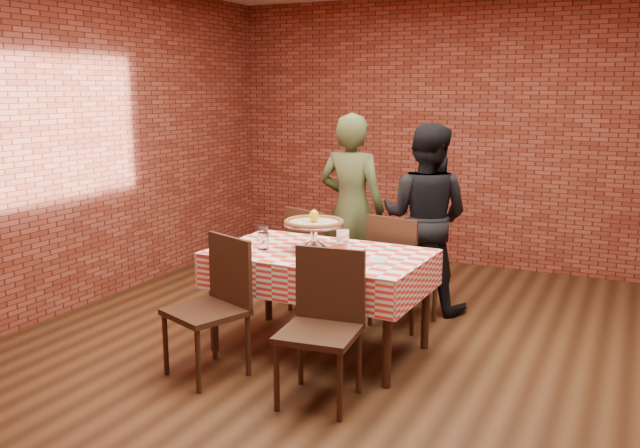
{
  "coord_description": "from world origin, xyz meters",
  "views": [
    {
      "loc": [
        1.69,
        -4.27,
        1.93
      ],
      "look_at": [
        -0.43,
        0.15,
        0.94
      ],
      "focal_mm": 37.82,
      "sensor_mm": 36.0,
      "label": 1
    }
  ],
  "objects_px": {
    "condiment_caddy": "(343,237)",
    "chair_far_left": "(321,259)",
    "diner_black": "(425,218)",
    "pizza_stand": "(314,237)",
    "pizza": "(314,223)",
    "water_glass_right": "(263,234)",
    "chair_near_right": "(319,330)",
    "water_glass_left": "(263,241)",
    "diner_olive": "(351,209)",
    "chair_near_left": "(205,309)",
    "table": "(320,301)",
    "chair_far_right": "(403,269)"
  },
  "relations": [
    {
      "from": "chair_far_left",
      "to": "chair_far_right",
      "type": "height_order",
      "value": "chair_far_right"
    },
    {
      "from": "pizza",
      "to": "chair_far_right",
      "type": "relative_size",
      "value": 0.47
    },
    {
      "from": "chair_near_right",
      "to": "chair_far_left",
      "type": "height_order",
      "value": "chair_near_right"
    },
    {
      "from": "pizza",
      "to": "chair_near_left",
      "type": "xyz_separation_m",
      "value": [
        -0.44,
        -0.76,
        -0.49
      ]
    },
    {
      "from": "water_glass_left",
      "to": "diner_olive",
      "type": "distance_m",
      "value": 1.34
    },
    {
      "from": "chair_near_right",
      "to": "pizza_stand",
      "type": "bearing_deg",
      "value": 111.95
    },
    {
      "from": "water_glass_left",
      "to": "pizza",
      "type": "bearing_deg",
      "value": 20.47
    },
    {
      "from": "water_glass_left",
      "to": "diner_black",
      "type": "xyz_separation_m",
      "value": [
        0.81,
        1.4,
        -0.0
      ]
    },
    {
      "from": "chair_near_left",
      "to": "chair_near_right",
      "type": "relative_size",
      "value": 1.0
    },
    {
      "from": "diner_black",
      "to": "pizza_stand",
      "type": "bearing_deg",
      "value": 71.23
    },
    {
      "from": "table",
      "to": "condiment_caddy",
      "type": "xyz_separation_m",
      "value": [
        0.07,
        0.26,
        0.45
      ]
    },
    {
      "from": "water_glass_right",
      "to": "chair_far_right",
      "type": "relative_size",
      "value": 0.13
    },
    {
      "from": "table",
      "to": "water_glass_right",
      "type": "height_order",
      "value": "water_glass_right"
    },
    {
      "from": "chair_near_right",
      "to": "chair_far_left",
      "type": "relative_size",
      "value": 1.02
    },
    {
      "from": "water_glass_left",
      "to": "chair_near_right",
      "type": "xyz_separation_m",
      "value": [
        0.77,
        -0.66,
        -0.35
      ]
    },
    {
      "from": "condiment_caddy",
      "to": "chair_near_left",
      "type": "height_order",
      "value": "chair_near_left"
    },
    {
      "from": "pizza",
      "to": "chair_far_left",
      "type": "bearing_deg",
      "value": 112.25
    },
    {
      "from": "table",
      "to": "pizza_stand",
      "type": "bearing_deg",
      "value": 171.65
    },
    {
      "from": "diner_black",
      "to": "chair_far_left",
      "type": "bearing_deg",
      "value": 30.77
    },
    {
      "from": "chair_near_left",
      "to": "diner_black",
      "type": "distance_m",
      "value": 2.24
    },
    {
      "from": "water_glass_left",
      "to": "water_glass_right",
      "type": "xyz_separation_m",
      "value": [
        -0.13,
        0.22,
        0.0
      ]
    },
    {
      "from": "water_glass_left",
      "to": "diner_black",
      "type": "height_order",
      "value": "diner_black"
    },
    {
      "from": "water_glass_left",
      "to": "diner_olive",
      "type": "bearing_deg",
      "value": 84.02
    },
    {
      "from": "water_glass_left",
      "to": "condiment_caddy",
      "type": "bearing_deg",
      "value": 39.17
    },
    {
      "from": "condiment_caddy",
      "to": "water_glass_left",
      "type": "bearing_deg",
      "value": -163.77
    },
    {
      "from": "chair_far_left",
      "to": "diner_black",
      "type": "height_order",
      "value": "diner_black"
    },
    {
      "from": "condiment_caddy",
      "to": "chair_far_left",
      "type": "xyz_separation_m",
      "value": [
        -0.45,
        0.56,
        -0.36
      ]
    },
    {
      "from": "condiment_caddy",
      "to": "chair_near_right",
      "type": "bearing_deg",
      "value": -96.85
    },
    {
      "from": "table",
      "to": "diner_olive",
      "type": "distance_m",
      "value": 1.33
    },
    {
      "from": "pizza",
      "to": "water_glass_left",
      "type": "distance_m",
      "value": 0.4
    },
    {
      "from": "condiment_caddy",
      "to": "chair_far_left",
      "type": "bearing_deg",
      "value": 105.9
    },
    {
      "from": "chair_near_right",
      "to": "chair_far_right",
      "type": "height_order",
      "value": "chair_near_right"
    },
    {
      "from": "table",
      "to": "water_glass_right",
      "type": "distance_m",
      "value": 0.7
    },
    {
      "from": "condiment_caddy",
      "to": "diner_black",
      "type": "distance_m",
      "value": 1.07
    },
    {
      "from": "diner_olive",
      "to": "diner_black",
      "type": "height_order",
      "value": "diner_olive"
    },
    {
      "from": "chair_far_left",
      "to": "water_glass_left",
      "type": "bearing_deg",
      "value": 106.84
    },
    {
      "from": "water_glass_right",
      "to": "chair_near_right",
      "type": "xyz_separation_m",
      "value": [
        0.9,
        -0.88,
        -0.35
      ]
    },
    {
      "from": "pizza_stand",
      "to": "water_glass_left",
      "type": "bearing_deg",
      "value": -159.53
    },
    {
      "from": "water_glass_left",
      "to": "chair_near_left",
      "type": "bearing_deg",
      "value": -98.18
    },
    {
      "from": "chair_near_right",
      "to": "chair_far_left",
      "type": "distance_m",
      "value": 1.77
    },
    {
      "from": "water_glass_right",
      "to": "chair_near_left",
      "type": "relative_size",
      "value": 0.13
    },
    {
      "from": "pizza_stand",
      "to": "chair_near_left",
      "type": "distance_m",
      "value": 0.96
    },
    {
      "from": "chair_near_left",
      "to": "chair_far_right",
      "type": "bearing_deg",
      "value": 81.68
    },
    {
      "from": "table",
      "to": "water_glass_left",
      "type": "distance_m",
      "value": 0.61
    },
    {
      "from": "pizza",
      "to": "water_glass_right",
      "type": "relative_size",
      "value": 3.51
    },
    {
      "from": "diner_olive",
      "to": "diner_black",
      "type": "relative_size",
      "value": 1.05
    },
    {
      "from": "water_glass_right",
      "to": "diner_black",
      "type": "height_order",
      "value": "diner_black"
    },
    {
      "from": "pizza_stand",
      "to": "water_glass_right",
      "type": "xyz_separation_m",
      "value": [
        -0.48,
        0.09,
        -0.04
      ]
    },
    {
      "from": "pizza",
      "to": "diner_black",
      "type": "height_order",
      "value": "diner_black"
    },
    {
      "from": "chair_far_left",
      "to": "diner_black",
      "type": "bearing_deg",
      "value": -132.32
    }
  ]
}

